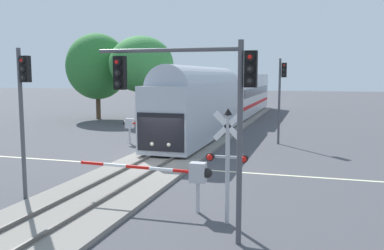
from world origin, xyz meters
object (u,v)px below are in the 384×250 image
object	(u,v)px
crossing_signal_mast	(227,154)
traffic_signal_median	(23,99)
crossing_gate_far	(138,124)
oak_behind_train	(141,64)
crossing_gate_near	(184,173)
traffic_signal_far_side	(281,87)
pine_left_background	(97,67)
commuter_train	(228,96)
traffic_signal_near_right	(198,91)

from	to	relation	value
crossing_signal_mast	traffic_signal_median	size ratio (longest dim) A/B	0.65
crossing_signal_mast	crossing_gate_far	xyz separation A→B (m)	(-9.24, 13.73, -0.92)
crossing_signal_mast	oak_behind_train	bearing A→B (deg)	118.55
crossing_gate_near	crossing_gate_far	bearing A→B (deg)	120.23
traffic_signal_far_side	oak_behind_train	world-z (taller)	oak_behind_train
crossing_signal_mast	pine_left_background	world-z (taller)	pine_left_background
commuter_train	crossing_gate_far	size ratio (longest dim) A/B	7.10
commuter_train	traffic_signal_near_right	bearing A→B (deg)	-80.20
traffic_signal_median	pine_left_background	distance (m)	30.23
commuter_train	pine_left_background	world-z (taller)	pine_left_background
traffic_signal_far_side	oak_behind_train	size ratio (longest dim) A/B	0.68
commuter_train	crossing_gate_near	world-z (taller)	commuter_train
crossing_signal_mast	traffic_signal_far_side	world-z (taller)	traffic_signal_far_side
traffic_signal_median	commuter_train	bearing A→B (deg)	84.57
crossing_signal_mast	pine_left_background	distance (m)	34.80
crossing_gate_near	pine_left_background	distance (m)	33.26
commuter_train	traffic_signal_near_right	xyz separation A→B (m)	(4.97, -28.79, 1.61)
pine_left_background	crossing_signal_mast	bearing A→B (deg)	-54.10
traffic_signal_far_side	pine_left_background	bearing A→B (deg)	150.97
crossing_gate_near	traffic_signal_near_right	world-z (taller)	traffic_signal_near_right
crossing_signal_mast	traffic_signal_near_right	distance (m)	2.63
commuter_train	oak_behind_train	size ratio (longest dim) A/B	4.63
commuter_train	traffic_signal_median	size ratio (longest dim) A/B	6.90
crossing_gate_near	traffic_signal_near_right	size ratio (longest dim) A/B	0.89
traffic_signal_median	oak_behind_train	distance (m)	26.73
crossing_gate_near	traffic_signal_median	size ratio (longest dim) A/B	0.88
commuter_train	traffic_signal_near_right	distance (m)	29.26
crossing_signal_mast	traffic_signal_median	distance (m)	8.25
traffic_signal_median	traffic_signal_far_side	distance (m)	18.19
commuter_train	crossing_signal_mast	bearing A→B (deg)	-78.53
traffic_signal_median	pine_left_background	xyz separation A→B (m)	(-12.23, 27.59, 1.83)
crossing_gate_far	traffic_signal_far_side	xyz separation A→B (m)	(9.64, 2.84, 2.59)
crossing_gate_far	crossing_signal_mast	bearing A→B (deg)	-56.06
commuter_train	crossing_signal_mast	xyz separation A→B (m)	(5.53, -27.26, -0.46)
crossing_gate_far	traffic_signal_median	bearing A→B (deg)	-85.00
crossing_gate_far	traffic_signal_far_side	size ratio (longest dim) A/B	0.95
traffic_signal_near_right	commuter_train	bearing A→B (deg)	99.80
crossing_signal_mast	traffic_signal_near_right	size ratio (longest dim) A/B	0.65
commuter_train	traffic_signal_median	world-z (taller)	traffic_signal_median
crossing_gate_far	pine_left_background	size ratio (longest dim) A/B	0.61
crossing_signal_mast	traffic_signal_far_side	distance (m)	16.65
crossing_gate_near	oak_behind_train	size ratio (longest dim) A/B	0.59
crossing_signal_mast	oak_behind_train	world-z (taller)	oak_behind_train
traffic_signal_near_right	oak_behind_train	world-z (taller)	oak_behind_train
crossing_signal_mast	traffic_signal_far_side	size ratio (longest dim) A/B	0.64
traffic_signal_median	pine_left_background	size ratio (longest dim) A/B	0.63
commuter_train	oak_behind_train	distance (m)	9.40
commuter_train	pine_left_background	xyz separation A→B (m)	(-14.77, 0.80, 2.98)
crossing_signal_mast	oak_behind_train	xyz separation A→B (m)	(-14.35, 26.37, 3.59)
traffic_signal_far_side	traffic_signal_median	bearing A→B (deg)	-117.78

